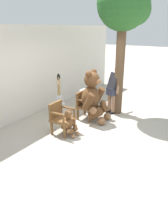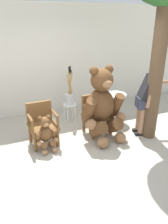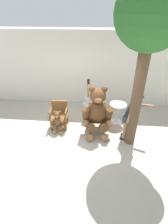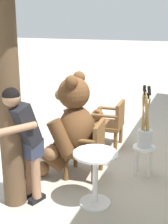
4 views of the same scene
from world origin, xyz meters
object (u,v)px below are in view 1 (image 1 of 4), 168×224
object	(u,v)px
brush_bucket	(59,96)
teddy_bear_large	(93,96)
white_stool	(59,106)
person_visitor	(114,86)
round_side_table	(88,98)
wooden_chair_left	(61,117)
wooden_chair_right	(85,104)
teddy_bear_small	(69,123)
patio_tree	(125,8)

from	to	relation	value
brush_bucket	teddy_bear_large	bearing A→B (deg)	-71.74
white_stool	person_visitor	bearing A→B (deg)	-44.55
person_visitor	round_side_table	world-z (taller)	person_visitor
teddy_bear_large	round_side_table	size ratio (longest dim) A/B	2.17
wooden_chair_left	wooden_chair_right	size ratio (longest dim) A/B	1.00
teddy_bear_large	teddy_bear_small	distance (m)	1.30
wooden_chair_left	brush_bucket	xyz separation A→B (m)	(0.89, 0.78, 0.22)
person_visitor	patio_tree	world-z (taller)	patio_tree
person_visitor	brush_bucket	world-z (taller)	person_visitor
round_side_table	teddy_bear_large	bearing A→B (deg)	-137.79
person_visitor	wooden_chair_left	bearing A→B (deg)	167.21
wooden_chair_right	teddy_bear_large	xyz separation A→B (m)	(0.01, -0.27, 0.30)
person_visitor	wooden_chair_right	bearing A→B (deg)	152.65
person_visitor	patio_tree	size ratio (longest dim) A/B	0.38
teddy_bear_small	person_visitor	world-z (taller)	person_visitor
round_side_table	patio_tree	bearing A→B (deg)	-69.80
wooden_chair_right	teddy_bear_small	xyz separation A→B (m)	(-1.22, -0.28, -0.11)
wooden_chair_left	white_stool	size ratio (longest dim) A/B	1.87
wooden_chair_right	white_stool	size ratio (longest dim) A/B	1.87
wooden_chair_right	wooden_chair_left	bearing A→B (deg)	179.99
wooden_chair_right	teddy_bear_large	distance (m)	0.40
wooden_chair_left	teddy_bear_small	distance (m)	0.30
white_stool	patio_tree	distance (m)	3.52
person_visitor	brush_bucket	distance (m)	1.83
teddy_bear_large	teddy_bear_small	world-z (taller)	teddy_bear_large
white_stool	round_side_table	xyz separation A→B (m)	(1.02, -0.43, 0.09)
teddy_bear_large	patio_tree	world-z (taller)	patio_tree
teddy_bear_small	round_side_table	size ratio (longest dim) A/B	1.00
person_visitor	round_side_table	bearing A→B (deg)	107.76
teddy_bear_small	round_side_table	world-z (taller)	same
teddy_bear_small	white_stool	xyz separation A→B (m)	(0.89, 1.06, 0.00)
wooden_chair_left	white_stool	distance (m)	1.19
round_side_table	teddy_bear_small	bearing A→B (deg)	-161.78
wooden_chair_left	brush_bucket	distance (m)	1.20
round_side_table	brush_bucket	bearing A→B (deg)	157.27
teddy_bear_small	patio_tree	size ratio (longest dim) A/B	0.17
brush_bucket	round_side_table	bearing A→B (deg)	-22.73
teddy_bear_small	round_side_table	bearing A→B (deg)	18.22
brush_bucket	wooden_chair_right	bearing A→B (deg)	-66.82
wooden_chair_right	brush_bucket	world-z (taller)	brush_bucket
teddy_bear_large	patio_tree	distance (m)	2.72
teddy_bear_small	round_side_table	xyz separation A→B (m)	(1.91, 0.63, 0.09)
person_visitor	round_side_table	xyz separation A→B (m)	(-0.27, 0.84, -0.47)
wooden_chair_left	person_visitor	distance (m)	2.29
teddy_bear_large	person_visitor	xyz separation A→B (m)	(0.95, -0.23, 0.15)
wooden_chair_right	patio_tree	world-z (taller)	patio_tree
brush_bucket	wooden_chair_left	bearing A→B (deg)	-139.04
white_stool	round_side_table	bearing A→B (deg)	-22.72
wooden_chair_left	wooden_chair_right	xyz separation A→B (m)	(1.23, -0.00, 0.00)
person_visitor	round_side_table	size ratio (longest dim) A/B	2.16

